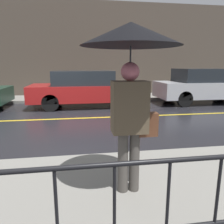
{
  "coord_description": "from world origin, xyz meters",
  "views": [
    {
      "loc": [
        0.55,
        -7.2,
        1.74
      ],
      "look_at": [
        1.29,
        -2.51,
        0.72
      ],
      "focal_mm": 35.0,
      "sensor_mm": 36.0,
      "label": 1
    }
  ],
  "objects": [
    {
      "name": "ground_plane",
      "position": [
        0.0,
        0.0,
        0.0
      ],
      "size": [
        80.0,
        80.0,
        0.0
      ],
      "primitive_type": "plane",
      "color": "black"
    },
    {
      "name": "sidewalk_near",
      "position": [
        0.0,
        -4.75,
        0.06
      ],
      "size": [
        28.0,
        2.78,
        0.12
      ],
      "color": "gray",
      "rests_on": "ground_plane"
    },
    {
      "name": "sidewalk_far",
      "position": [
        0.0,
        4.37,
        0.06
      ],
      "size": [
        28.0,
        2.02,
        0.12
      ],
      "color": "gray",
      "rests_on": "ground_plane"
    },
    {
      "name": "lane_marking",
      "position": [
        0.0,
        0.0,
        0.0
      ],
      "size": [
        25.2,
        0.12,
        0.01
      ],
      "color": "gold",
      "rests_on": "ground_plane"
    },
    {
      "name": "building_storefront",
      "position": [
        0.0,
        5.53,
        2.58
      ],
      "size": [
        28.0,
        0.3,
        5.16
      ],
      "color": "#4C4238",
      "rests_on": "ground_plane"
    },
    {
      "name": "pedestrian",
      "position": [
        1.18,
        -4.64,
        1.84
      ],
      "size": [
        1.17,
        1.17,
        2.1
      ],
      "rotation": [
        0.0,
        0.0,
        3.14
      ],
      "color": "#4C4742",
      "rests_on": "sidewalk_near"
    },
    {
      "name": "car_red",
      "position": [
        0.93,
        2.2,
        0.77
      ],
      "size": [
        4.8,
        1.93,
        1.52
      ],
      "color": "maroon",
      "rests_on": "ground_plane"
    },
    {
      "name": "car_silver",
      "position": [
        6.37,
        2.2,
        0.81
      ],
      "size": [
        4.47,
        1.82,
        1.59
      ],
      "color": "#B2B5BA",
      "rests_on": "ground_plane"
    }
  ]
}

